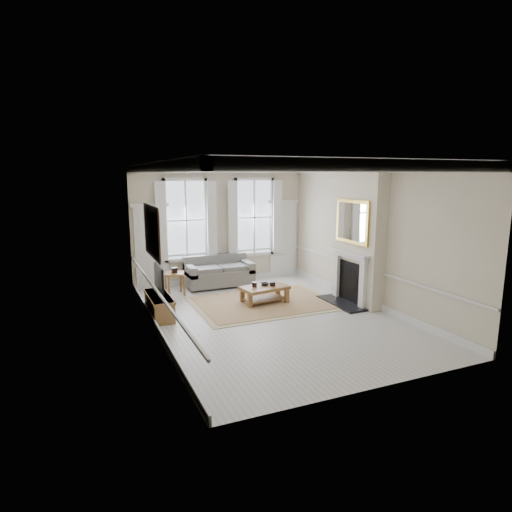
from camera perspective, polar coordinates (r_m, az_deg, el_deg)
name	(u,v)px	position (r m, az deg, el deg)	size (l,w,h in m)	color
floor	(272,317)	(9.80, 2.19, -8.10)	(7.20, 7.20, 0.00)	#B7B5AD
ceiling	(273,164)	(9.27, 2.34, 12.20)	(7.20, 7.20, 0.00)	white
back_wall	(221,225)	(12.70, -4.74, 4.11)	(5.20, 5.20, 0.00)	beige
left_wall	(153,251)	(8.61, -13.57, 0.65)	(7.20, 7.20, 0.00)	beige
right_wall	(369,236)	(10.75, 14.89, 2.56)	(7.20, 7.20, 0.00)	beige
window_left	(186,220)	(12.34, -9.32, 4.74)	(1.26, 0.20, 2.20)	#B2BCC6
window_right	(254,217)	(13.00, -0.27, 5.19)	(1.26, 0.20, 2.20)	#B2BCC6
door_left	(151,248)	(12.25, -13.76, 0.99)	(0.90, 0.08, 2.30)	silver
door_right	(283,240)	(13.52, 3.63, 2.18)	(0.90, 0.08, 2.30)	silver
painting	(152,231)	(8.86, -13.75, 3.21)	(0.05, 1.66, 1.06)	#A55C1C
chimney_breast	(359,236)	(10.80, 13.51, 2.67)	(0.35, 1.70, 3.38)	beige
hearth	(341,303)	(10.92, 11.32, -6.17)	(0.55, 1.50, 0.05)	black
fireplace	(349,275)	(10.85, 12.33, -2.45)	(0.21, 1.45, 1.33)	silver
mirror	(352,222)	(10.63, 12.66, 4.48)	(0.06, 1.26, 1.06)	gold
sofa	(219,274)	(12.39, -5.01, -2.34)	(1.90, 0.92, 0.87)	slate
side_table	(175,277)	(11.62, -10.80, -2.74)	(0.61, 0.61, 0.60)	brown
rug	(264,303)	(10.80, 1.13, -6.22)	(3.50, 2.60, 0.02)	#92714B
coffee_table	(264,289)	(10.70, 1.14, -4.48)	(1.25, 0.85, 0.43)	brown
ceramic_pot_a	(254,284)	(10.61, -0.21, -3.82)	(0.12, 0.12, 0.12)	black
ceramic_pot_b	(273,284)	(10.71, 2.23, -3.75)	(0.14, 0.14, 0.10)	black
bowl	(265,284)	(10.78, 1.16, -3.77)	(0.22, 0.22, 0.06)	black
tv_stand	(159,306)	(10.02, -12.77, -6.47)	(0.44, 1.37, 0.49)	brown
tv	(159,278)	(9.85, -12.80, -2.90)	(0.08, 0.90, 0.68)	black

